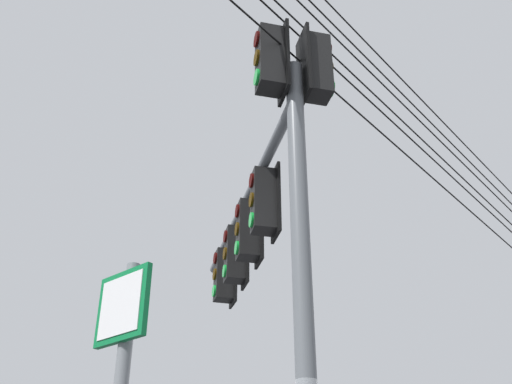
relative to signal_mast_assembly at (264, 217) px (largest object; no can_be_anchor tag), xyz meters
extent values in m
cylinder|color=slate|center=(-1.37, 0.65, -1.82)|extent=(0.20, 0.20, 6.22)
cylinder|color=slate|center=(1.07, -0.49, 0.78)|extent=(4.94, 2.42, 0.14)
cube|color=black|center=(-1.24, 0.93, 1.33)|extent=(0.40, 0.40, 0.90)
cube|color=black|center=(-1.31, 0.77, 1.33)|extent=(0.42, 0.22, 1.04)
cylinder|color=#360503|center=(-1.17, 1.08, 1.63)|extent=(0.19, 0.11, 0.20)
cylinder|color=#3C2703|center=(-1.17, 1.08, 1.33)|extent=(0.19, 0.11, 0.20)
cylinder|color=green|center=(-1.17, 1.08, 1.03)|extent=(0.19, 0.11, 0.20)
cube|color=black|center=(-1.50, 0.38, 1.33)|extent=(0.40, 0.40, 0.90)
cube|color=black|center=(-1.42, 0.54, 1.33)|extent=(0.42, 0.22, 1.04)
cylinder|color=#360503|center=(-1.57, 0.23, 1.63)|extent=(0.19, 0.11, 0.20)
cylinder|color=#3C2703|center=(-1.57, 0.23, 1.33)|extent=(0.19, 0.11, 0.20)
cylinder|color=green|center=(-1.57, 0.23, 1.03)|extent=(0.19, 0.11, 0.20)
cube|color=black|center=(0.00, 0.01, 0.23)|extent=(0.40, 0.40, 0.90)
cube|color=black|center=(-0.07, -0.14, 0.23)|extent=(0.41, 0.23, 1.04)
cylinder|color=#360503|center=(0.08, 0.16, 0.53)|extent=(0.19, 0.12, 0.20)
cylinder|color=#3C2703|center=(0.08, 0.16, 0.23)|extent=(0.19, 0.12, 0.20)
cylinder|color=green|center=(0.08, 0.16, -0.07)|extent=(0.19, 0.12, 0.20)
cube|color=black|center=(0.83, -0.38, 0.23)|extent=(0.40, 0.40, 0.90)
cube|color=black|center=(0.76, -0.53, 0.23)|extent=(0.41, 0.23, 1.04)
cylinder|color=#360503|center=(0.91, -0.23, 0.53)|extent=(0.19, 0.11, 0.20)
cylinder|color=#3C2703|center=(0.91, -0.23, 0.23)|extent=(0.19, 0.11, 0.20)
cylinder|color=green|center=(0.91, -0.23, -0.07)|extent=(0.19, 0.11, 0.20)
cube|color=black|center=(1.66, -0.77, 0.23)|extent=(0.40, 0.40, 0.90)
cube|color=black|center=(1.59, -0.92, 0.23)|extent=(0.41, 0.22, 1.04)
cylinder|color=#360503|center=(1.74, -0.62, 0.53)|extent=(0.19, 0.11, 0.20)
cylinder|color=#3C2703|center=(1.74, -0.62, 0.23)|extent=(0.19, 0.11, 0.20)
cylinder|color=green|center=(1.74, -0.62, -0.07)|extent=(0.19, 0.11, 0.20)
cube|color=black|center=(2.49, -1.16, 0.23)|extent=(0.40, 0.40, 0.90)
cube|color=black|center=(2.43, -1.32, 0.23)|extent=(0.42, 0.21, 1.04)
cylinder|color=#360503|center=(2.56, -1.01, 0.53)|extent=(0.20, 0.11, 0.20)
cylinder|color=#3C2703|center=(2.56, -1.01, 0.23)|extent=(0.20, 0.11, 0.20)
cylinder|color=green|center=(2.56, -1.01, -0.07)|extent=(0.20, 0.11, 0.20)
cube|color=#0C7238|center=(-2.85, 3.27, -2.68)|extent=(0.37, 0.09, 0.36)
cube|color=white|center=(-2.85, 3.29, -2.68)|extent=(0.30, 0.06, 0.30)
camera|label=1|loc=(-5.46, 4.54, -3.65)|focal=42.35mm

